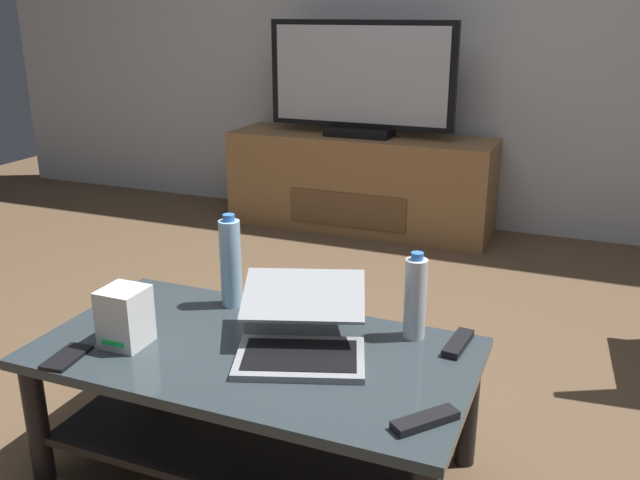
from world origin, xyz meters
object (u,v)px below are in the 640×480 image
object	(u,v)px
laptop	(302,332)
tv_remote	(425,420)
water_bottle_near	(231,263)
water_bottle_far	(415,298)
television	(360,82)
cell_phone	(67,357)
media_cabinet	(360,182)
soundbar_remote	(458,343)
coffee_table	(256,387)
router_box	(125,317)

from	to	relation	value
laptop	tv_remote	bearing A→B (deg)	-28.38
water_bottle_near	water_bottle_far	bearing A→B (deg)	-0.02
television	water_bottle_near	xyz separation A→B (m)	(0.30, -2.04, -0.34)
water_bottle_far	tv_remote	xyz separation A→B (m)	(0.13, -0.40, -0.11)
television	cell_phone	xyz separation A→B (m)	(0.07, -2.51, -0.47)
media_cabinet	soundbar_remote	xyz separation A→B (m)	(1.00, -2.07, 0.12)
laptop	cell_phone	size ratio (longest dim) A/B	3.24
media_cabinet	soundbar_remote	bearing A→B (deg)	-64.31
media_cabinet	laptop	distance (m)	2.35
cell_phone	laptop	bearing A→B (deg)	19.97
laptop	tv_remote	xyz separation A→B (m)	(0.39, -0.21, -0.05)
television	laptop	world-z (taller)	television
television	water_bottle_far	world-z (taller)	television
television	water_bottle_near	size ratio (longest dim) A/B	3.74
television	soundbar_remote	bearing A→B (deg)	-64.08
television	laptop	distance (m)	2.36
water_bottle_near	cell_phone	size ratio (longest dim) A/B	2.07
media_cabinet	tv_remote	size ratio (longest dim) A/B	9.69
soundbar_remote	tv_remote	bearing A→B (deg)	-83.51
coffee_table	soundbar_remote	world-z (taller)	soundbar_remote
laptop	cell_phone	xyz separation A→B (m)	(-0.55, -0.27, -0.05)
media_cabinet	television	xyz separation A→B (m)	(0.00, -0.02, 0.59)
laptop	router_box	xyz separation A→B (m)	(-0.46, -0.14, 0.02)
water_bottle_near	cell_phone	bearing A→B (deg)	-116.17
soundbar_remote	water_bottle_far	bearing A→B (deg)	179.51
coffee_table	laptop	world-z (taller)	laptop
coffee_table	television	xyz separation A→B (m)	(-0.49, 2.27, 0.60)
tv_remote	television	bearing A→B (deg)	152.23
media_cabinet	router_box	distance (m)	2.41
coffee_table	laptop	xyz separation A→B (m)	(0.12, 0.04, 0.18)
coffee_table	media_cabinet	distance (m)	2.35
television	water_bottle_far	size ratio (longest dim) A/B	4.37
television	tv_remote	world-z (taller)	television
cell_phone	tv_remote	size ratio (longest dim) A/B	0.88
media_cabinet	router_box	world-z (taller)	media_cabinet
cell_phone	water_bottle_far	bearing A→B (deg)	23.79
coffee_table	water_bottle_near	bearing A→B (deg)	130.18
tv_remote	soundbar_remote	xyz separation A→B (m)	(-0.01, 0.39, 0.00)
water_bottle_near	tv_remote	distance (m)	0.82
media_cabinet	cell_phone	world-z (taller)	media_cabinet
soundbar_remote	television	bearing A→B (deg)	121.30
water_bottle_far	cell_phone	world-z (taller)	water_bottle_far
tv_remote	soundbar_remote	bearing A→B (deg)	130.98
media_cabinet	laptop	size ratio (longest dim) A/B	3.42
coffee_table	tv_remote	xyz separation A→B (m)	(0.51, -0.17, 0.13)
router_box	cell_phone	bearing A→B (deg)	-125.60
media_cabinet	router_box	xyz separation A→B (m)	(0.16, -2.40, 0.19)
router_box	cell_phone	distance (m)	0.18
tv_remote	soundbar_remote	world-z (taller)	same
coffee_table	water_bottle_far	bearing A→B (deg)	31.49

